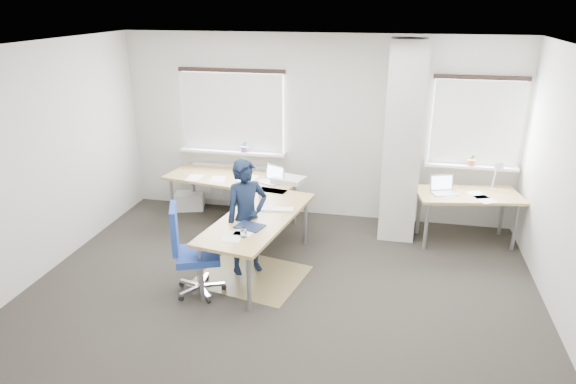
% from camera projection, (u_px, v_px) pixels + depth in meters
% --- Properties ---
extents(ground, '(6.00, 6.00, 0.00)m').
position_uv_depth(ground, '(280.00, 294.00, 6.03)').
color(ground, '#282520').
rests_on(ground, ground).
extents(room_shell, '(6.04, 5.04, 2.82)m').
position_uv_depth(room_shell, '(304.00, 141.00, 5.79)').
color(room_shell, beige).
rests_on(room_shell, ground).
extents(floor_mat, '(1.43, 1.28, 0.01)m').
position_uv_depth(floor_mat, '(252.00, 276.00, 6.42)').
color(floor_mat, olive).
rests_on(floor_mat, ground).
extents(white_crate, '(0.52, 0.43, 0.27)m').
position_uv_depth(white_crate, '(190.00, 201.00, 8.43)').
color(white_crate, white).
rests_on(white_crate, ground).
extents(desk_main, '(2.40, 2.98, 0.96)m').
position_uv_depth(desk_main, '(247.00, 197.00, 7.05)').
color(desk_main, '#A18145').
rests_on(desk_main, ground).
extents(desk_side, '(1.50, 0.93, 1.22)m').
position_uv_depth(desk_side, '(468.00, 196.00, 7.10)').
color(desk_side, '#A18145').
rests_on(desk_side, ground).
extents(task_chair, '(0.65, 0.63, 1.11)m').
position_uv_depth(task_chair, '(195.00, 269.00, 5.95)').
color(task_chair, navy).
rests_on(task_chair, ground).
extents(person, '(0.64, 0.61, 1.47)m').
position_uv_depth(person, '(247.00, 217.00, 6.29)').
color(person, black).
rests_on(person, ground).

